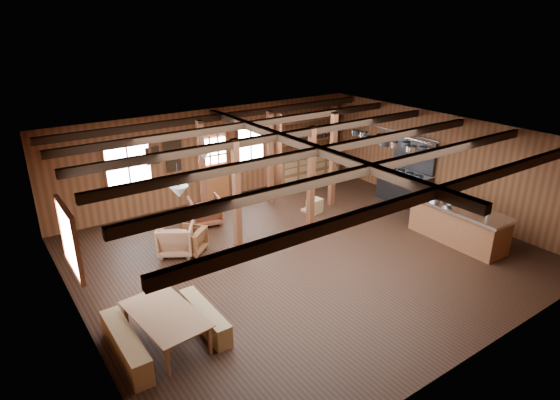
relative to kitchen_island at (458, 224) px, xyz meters
name	(u,v)px	position (x,y,z in m)	size (l,w,h in m)	color
room	(304,200)	(-3.60, 1.68, 0.92)	(10.04, 9.04, 2.84)	black
ceiling_joists	(300,144)	(-3.60, 1.85, 2.20)	(9.80, 8.82, 0.18)	black
timber_posts	(272,172)	(-3.08, 3.76, 0.92)	(3.95, 2.35, 2.80)	#472414
back_door	(215,172)	(-3.60, 6.13, 0.40)	(1.02, 0.08, 2.15)	brown
window_back_left	(128,163)	(-6.20, 6.14, 1.12)	(1.32, 0.06, 1.32)	white
window_back_right	(250,142)	(-2.30, 6.14, 1.12)	(1.02, 0.06, 1.32)	white
window_left	(69,239)	(-8.56, 2.18, 1.12)	(0.14, 1.24, 1.32)	white
notice_boards	(166,155)	(-5.10, 6.13, 1.16)	(1.08, 0.03, 0.90)	beige
back_counter	(307,163)	(-0.20, 5.88, 0.12)	(2.55, 0.60, 2.45)	brown
pendant_lamps	(193,171)	(-5.85, 2.68, 1.77)	(1.86, 2.36, 0.66)	#2B2B2D
pot_rack	(389,141)	(-0.52, 2.03, 1.77)	(0.40, 3.00, 0.46)	#2B2B2D
kitchen_island	(458,224)	(0.00, 0.00, 0.00)	(0.91, 2.51, 1.20)	brown
step_stool	(315,206)	(-1.80, 3.48, -0.27)	(0.47, 0.34, 0.42)	#9A7446
commercial_range	(406,181)	(1.05, 2.62, 0.17)	(0.83, 1.62, 2.00)	#2B2B2D
dining_table	(168,327)	(-7.50, 0.46, -0.18)	(1.71, 0.96, 0.60)	#926242
bench_wall	(126,346)	(-8.25, 0.46, -0.24)	(0.33, 1.76, 0.48)	#9A7446
bench_aisle	(205,317)	(-6.80, 0.46, -0.26)	(0.30, 1.58, 0.43)	#9A7446
armchair_a	(190,241)	(-5.79, 3.30, -0.16)	(0.67, 0.69, 0.63)	brown
armchair_b	(205,211)	(-4.72, 4.60, -0.10)	(0.82, 0.84, 0.76)	brown
armchair_c	(176,238)	(-6.06, 3.46, -0.10)	(0.82, 0.84, 0.76)	#916142
counter_pot	(435,197)	(-0.14, 0.68, 0.55)	(0.28, 0.28, 0.17)	silver
bowl	(447,205)	(-0.22, 0.23, 0.49)	(0.23, 0.23, 0.06)	silver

